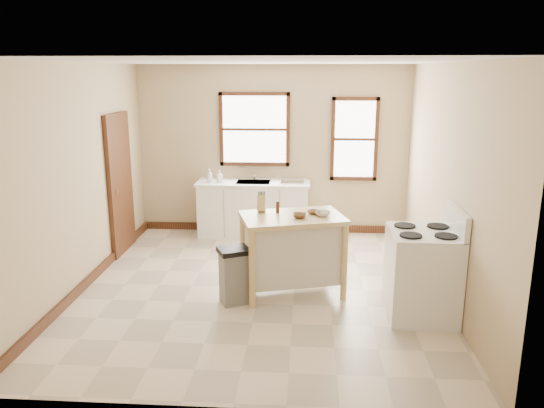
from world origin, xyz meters
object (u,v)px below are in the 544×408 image
(soap_bottle_b, at_px, (220,176))
(trash_bin, at_px, (234,276))
(soap_bottle_a, at_px, (210,176))
(bowl_b, at_px, (314,212))
(dish_rack, at_px, (293,180))
(bowl_c, at_px, (323,214))
(bowl_a, at_px, (300,216))
(knife_block, at_px, (262,204))
(kitchen_island, at_px, (292,255))
(pepper_grinder, at_px, (278,207))
(gas_stove, at_px, (422,263))

(soap_bottle_b, bearing_deg, trash_bin, -98.15)
(soap_bottle_a, xyz_separation_m, bowl_b, (1.68, -2.13, -0.01))
(dish_rack, distance_m, bowl_c, 2.33)
(bowl_a, height_order, bowl_c, bowl_c)
(soap_bottle_b, height_order, knife_block, knife_block)
(kitchen_island, height_order, knife_block, knife_block)
(pepper_grinder, relative_size, bowl_b, 0.93)
(soap_bottle_a, bearing_deg, gas_stove, -36.04)
(soap_bottle_b, height_order, gas_stove, gas_stove)
(soap_bottle_a, relative_size, dish_rack, 0.54)
(pepper_grinder, relative_size, bowl_a, 0.80)
(soap_bottle_a, xyz_separation_m, knife_block, (1.03, -2.08, 0.07))
(dish_rack, bearing_deg, pepper_grinder, -88.55)
(soap_bottle_a, bearing_deg, bowl_a, -49.08)
(soap_bottle_a, relative_size, bowl_a, 1.17)
(kitchen_island, height_order, trash_bin, kitchen_island)
(gas_stove, bearing_deg, kitchen_island, 159.87)
(pepper_grinder, xyz_separation_m, trash_bin, (-0.49, -0.46, -0.73))
(bowl_a, bearing_deg, dish_rack, 93.57)
(soap_bottle_b, distance_m, pepper_grinder, 2.39)
(bowl_a, distance_m, trash_bin, 1.05)
(soap_bottle_b, distance_m, bowl_b, 2.63)
(trash_bin, bearing_deg, soap_bottle_b, 76.91)
(soap_bottle_b, relative_size, kitchen_island, 0.16)
(soap_bottle_b, bearing_deg, dish_rack, -18.69)
(pepper_grinder, height_order, bowl_c, pepper_grinder)
(knife_block, height_order, bowl_c, knife_block)
(kitchen_island, bearing_deg, bowl_c, -13.96)
(bowl_b, distance_m, gas_stove, 1.42)
(soap_bottle_a, distance_m, knife_block, 2.33)
(soap_bottle_a, xyz_separation_m, soap_bottle_b, (0.17, 0.01, -0.01))
(bowl_a, bearing_deg, kitchen_island, 138.37)
(kitchen_island, xyz_separation_m, bowl_a, (0.09, -0.08, 0.52))
(trash_bin, bearing_deg, soap_bottle_a, 80.41)
(soap_bottle_b, bearing_deg, gas_stove, -66.55)
(bowl_c, bearing_deg, soap_bottle_a, 128.72)
(soap_bottle_b, bearing_deg, bowl_c, -74.91)
(bowl_a, relative_size, bowl_c, 1.04)
(kitchen_island, distance_m, trash_bin, 0.77)
(dish_rack, distance_m, trash_bin, 2.79)
(bowl_b, bearing_deg, trash_bin, -154.15)
(soap_bottle_a, relative_size, bowl_c, 1.21)
(soap_bottle_b, bearing_deg, knife_block, -88.31)
(soap_bottle_b, relative_size, bowl_c, 1.08)
(pepper_grinder, xyz_separation_m, gas_stove, (1.65, -0.65, -0.44))
(dish_rack, xyz_separation_m, bowl_b, (0.32, -2.19, 0.04))
(kitchen_island, distance_m, pepper_grinder, 0.61)
(dish_rack, relative_size, gas_stove, 0.32)
(kitchen_island, bearing_deg, soap_bottle_a, 106.56)
(soap_bottle_a, height_order, knife_block, knife_block)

